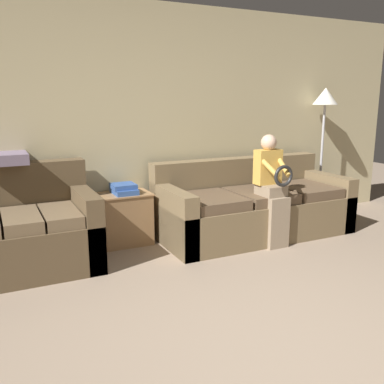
# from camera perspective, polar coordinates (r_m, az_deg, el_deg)

# --- Properties ---
(ground_plane) EXTENTS (14.00, 14.00, 0.00)m
(ground_plane) POSITION_cam_1_polar(r_m,az_deg,el_deg) (2.71, 16.81, -23.02)
(ground_plane) COLOR gray
(wall_back) EXTENTS (7.28, 0.06, 2.55)m
(wall_back) POSITION_cam_1_polar(r_m,az_deg,el_deg) (4.80, -6.99, 9.13)
(wall_back) COLOR #C6B789
(wall_back) RESTS_ON ground_plane
(couch_main) EXTENTS (2.20, 0.94, 0.85)m
(couch_main) POSITION_cam_1_polar(r_m,az_deg,el_deg) (4.96, 8.08, -2.08)
(couch_main) COLOR brown
(couch_main) RESTS_ON ground_plane
(couch_side) EXTENTS (1.31, 0.91, 0.94)m
(couch_side) POSITION_cam_1_polar(r_m,az_deg,el_deg) (4.22, -21.78, -5.14)
(couch_side) COLOR brown
(couch_side) RESTS_ON ground_plane
(child_left_seated) EXTENTS (0.28, 0.37, 1.17)m
(child_left_seated) POSITION_cam_1_polar(r_m,az_deg,el_deg) (4.56, 10.66, 0.89)
(child_left_seated) COLOR gray
(child_left_seated) RESTS_ON ground_plane
(side_shelf) EXTENTS (0.57, 0.39, 0.56)m
(side_shelf) POSITION_cam_1_polar(r_m,az_deg,el_deg) (4.64, -9.09, -3.44)
(side_shelf) COLOR olive
(side_shelf) RESTS_ON ground_plane
(book_stack) EXTENTS (0.25, 0.31, 0.10)m
(book_stack) POSITION_cam_1_polar(r_m,az_deg,el_deg) (4.56, -9.08, 0.41)
(book_stack) COLOR #33569E
(book_stack) RESTS_ON side_shelf
(floor_lamp) EXTENTS (0.32, 0.32, 1.67)m
(floor_lamp) POSITION_cam_1_polar(r_m,az_deg,el_deg) (5.87, 17.28, 10.63)
(floor_lamp) COLOR #2D2B28
(floor_lamp) RESTS_ON ground_plane
(throw_pillow) EXTENTS (0.46, 0.46, 0.10)m
(throw_pillow) POSITION_cam_1_polar(r_m,az_deg,el_deg) (4.38, -24.16, 4.13)
(throw_pillow) COLOR slate
(throw_pillow) RESTS_ON couch_side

